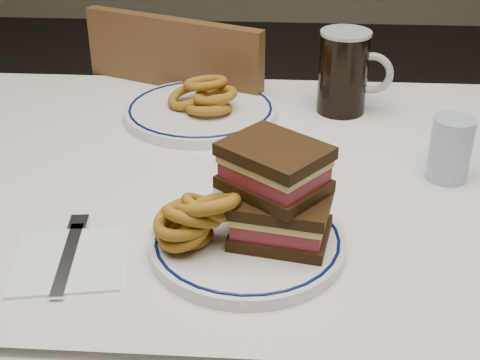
# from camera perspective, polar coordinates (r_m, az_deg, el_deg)

# --- Properties ---
(dining_table) EXTENTS (1.27, 0.87, 0.75)m
(dining_table) POSITION_cam_1_polar(r_m,az_deg,el_deg) (1.16, 0.11, -3.81)
(dining_table) COLOR silver
(dining_table) RESTS_ON floor
(chair_far) EXTENTS (0.54, 0.54, 0.90)m
(chair_far) POSITION_cam_1_polar(r_m,az_deg,el_deg) (1.67, -3.14, 0.90)
(chair_far) COLOR #462B16
(chair_far) RESTS_ON floor
(main_plate) EXTENTS (0.27, 0.27, 0.02)m
(main_plate) POSITION_cam_1_polar(r_m,az_deg,el_deg) (0.92, 0.62, -5.30)
(main_plate) COLOR silver
(main_plate) RESTS_ON dining_table
(reuben_sandwich) EXTENTS (0.16, 0.16, 0.13)m
(reuben_sandwich) POSITION_cam_1_polar(r_m,az_deg,el_deg) (0.88, 3.24, -1.10)
(reuben_sandwich) COLOR black
(reuben_sandwich) RESTS_ON main_plate
(onion_rings_main) EXTENTS (0.13, 0.12, 0.10)m
(onion_rings_main) POSITION_cam_1_polar(r_m,az_deg,el_deg) (0.88, -4.16, -3.34)
(onion_rings_main) COLOR brown
(onion_rings_main) RESTS_ON main_plate
(ketchup_ramekin) EXTENTS (0.05, 0.05, 0.03)m
(ketchup_ramekin) POSITION_cam_1_polar(r_m,az_deg,el_deg) (0.99, -0.92, -0.82)
(ketchup_ramekin) COLOR white
(ketchup_ramekin) RESTS_ON main_plate
(beer_mug) EXTENTS (0.14, 0.10, 0.16)m
(beer_mug) POSITION_cam_1_polar(r_m,az_deg,el_deg) (1.32, 8.94, 9.13)
(beer_mug) COLOR black
(beer_mug) RESTS_ON dining_table
(water_glass) EXTENTS (0.07, 0.07, 0.11)m
(water_glass) POSITION_cam_1_polar(r_m,az_deg,el_deg) (1.12, 17.51, 2.54)
(water_glass) COLOR #95ACC1
(water_glass) RESTS_ON dining_table
(far_plate) EXTENTS (0.30, 0.30, 0.02)m
(far_plate) POSITION_cam_1_polar(r_m,az_deg,el_deg) (1.31, -3.38, 5.89)
(far_plate) COLOR silver
(far_plate) RESTS_ON dining_table
(onion_rings_far) EXTENTS (0.14, 0.14, 0.08)m
(onion_rings_far) POSITION_cam_1_polar(r_m,az_deg,el_deg) (1.29, -3.03, 7.18)
(onion_rings_far) COLOR brown
(onion_rings_far) RESTS_ON far_plate
(napkin_fork) EXTENTS (0.17, 0.19, 0.01)m
(napkin_fork) POSITION_cam_1_polar(r_m,az_deg,el_deg) (0.93, -14.42, -6.53)
(napkin_fork) COLOR white
(napkin_fork) RESTS_ON dining_table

